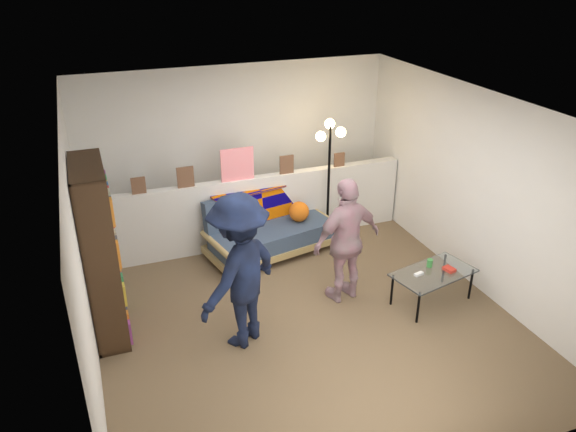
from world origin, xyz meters
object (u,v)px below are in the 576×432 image
object	(u,v)px
bookshelf	(100,258)
coffee_table	(434,274)
futon_sofa	(270,228)
person_right	(347,241)
person_left	(240,272)
floor_lamp	(330,157)

from	to	relation	value
bookshelf	coffee_table	xyz separation A→B (m)	(3.62, -0.79, -0.52)
futon_sofa	coffee_table	world-z (taller)	futon_sofa
futon_sofa	bookshelf	distance (m)	2.52
futon_sofa	person_right	world-z (taller)	person_right
coffee_table	person_left	xyz separation A→B (m)	(-2.31, 0.10, 0.47)
person_left	person_right	size ratio (longest dim) A/B	1.11
floor_lamp	person_left	bearing A→B (deg)	-134.62
coffee_table	bookshelf	bearing A→B (deg)	167.70
floor_lamp	person_left	distance (m)	2.64
coffee_table	person_right	bearing A→B (deg)	153.65
bookshelf	person_left	size ratio (longest dim) A/B	1.14
futon_sofa	bookshelf	bearing A→B (deg)	-154.80
bookshelf	futon_sofa	bearing A→B (deg)	25.20
futon_sofa	floor_lamp	size ratio (longest dim) A/B	1.08
bookshelf	person_right	xyz separation A→B (m)	(2.70, -0.33, -0.14)
person_left	person_right	world-z (taller)	person_left
futon_sofa	person_left	size ratio (longest dim) A/B	1.11
person_left	futon_sofa	bearing A→B (deg)	-153.44
futon_sofa	person_left	bearing A→B (deg)	-117.87
bookshelf	coffee_table	bearing A→B (deg)	-12.30
coffee_table	person_right	xyz separation A→B (m)	(-0.92, 0.46, 0.39)
coffee_table	person_right	size ratio (longest dim) A/B	0.69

